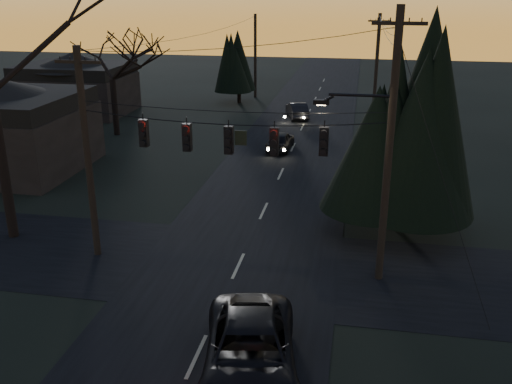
% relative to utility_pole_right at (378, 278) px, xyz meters
% --- Properties ---
extents(main_road, '(8.00, 120.00, 0.02)m').
position_rel_utility_pole_right_xyz_m(main_road, '(-5.50, 10.00, 0.01)').
color(main_road, black).
rests_on(main_road, ground).
extents(cross_road, '(60.00, 7.00, 0.02)m').
position_rel_utility_pole_right_xyz_m(cross_road, '(-5.50, 0.00, 0.01)').
color(cross_road, black).
rests_on(cross_road, ground).
extents(utility_pole_right, '(5.00, 0.30, 10.00)m').
position_rel_utility_pole_right_xyz_m(utility_pole_right, '(0.00, 0.00, 0.00)').
color(utility_pole_right, black).
rests_on(utility_pole_right, ground).
extents(utility_pole_left, '(1.80, 0.30, 8.50)m').
position_rel_utility_pole_right_xyz_m(utility_pole_left, '(-11.50, 0.00, 0.00)').
color(utility_pole_left, black).
rests_on(utility_pole_left, ground).
extents(utility_pole_far_r, '(1.80, 0.30, 8.50)m').
position_rel_utility_pole_right_xyz_m(utility_pole_far_r, '(0.00, 28.00, 0.00)').
color(utility_pole_far_r, black).
rests_on(utility_pole_far_r, ground).
extents(utility_pole_far_l, '(0.30, 0.30, 8.00)m').
position_rel_utility_pole_right_xyz_m(utility_pole_far_l, '(-11.50, 36.00, 0.00)').
color(utility_pole_far_l, black).
rests_on(utility_pole_far_l, ground).
extents(span_signal_assembly, '(11.50, 0.44, 1.58)m').
position_rel_utility_pole_right_xyz_m(span_signal_assembly, '(-5.74, 0.00, 5.26)').
color(span_signal_assembly, black).
rests_on(span_signal_assembly, ground).
extents(evergreen_right, '(4.96, 4.96, 8.62)m').
position_rel_utility_pole_right_xyz_m(evergreen_right, '(0.82, 5.19, 4.91)').
color(evergreen_right, black).
rests_on(evergreen_right, ground).
extents(bare_tree_dist, '(6.76, 6.76, 8.31)m').
position_rel_utility_pole_right_xyz_m(bare_tree_dist, '(-18.94, 19.19, 5.80)').
color(bare_tree_dist, black).
rests_on(bare_tree_dist, ground).
extents(evergreen_dist, '(3.60, 3.60, 6.16)m').
position_rel_utility_pole_right_xyz_m(evergreen_dist, '(-12.49, 32.92, 3.67)').
color(evergreen_dist, black).
rests_on(evergreen_dist, ground).
extents(house_left_far, '(9.00, 7.00, 5.20)m').
position_rel_utility_pole_right_xyz_m(house_left_far, '(-25.50, 26.00, 2.60)').
color(house_left_far, black).
rests_on(house_left_far, ground).
extents(suv_near, '(3.58, 6.05, 1.58)m').
position_rel_utility_pole_right_xyz_m(suv_near, '(-3.74, -6.56, 0.79)').
color(suv_near, black).
rests_on(suv_near, ground).
extents(sedan_oncoming_a, '(1.71, 3.85, 1.29)m').
position_rel_utility_pole_right_xyz_m(sedan_oncoming_a, '(-6.30, 17.26, 0.64)').
color(sedan_oncoming_a, black).
rests_on(sedan_oncoming_a, ground).
extents(sedan_oncoming_b, '(2.47, 4.22, 1.31)m').
position_rel_utility_pole_right_xyz_m(sedan_oncoming_b, '(-6.30, 27.29, 0.66)').
color(sedan_oncoming_b, black).
rests_on(sedan_oncoming_b, ground).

